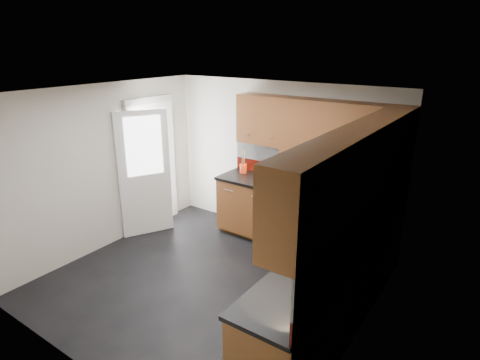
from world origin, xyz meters
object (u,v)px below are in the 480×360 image
Objects in this scene: gas_hob at (296,187)px; utensil_pot at (243,167)px; toaster at (331,185)px; food_processor at (355,219)px.

utensil_pot reaches higher than gas_hob.
food_processor reaches higher than toaster.
utensil_pot is at bearing 154.56° from food_processor.
utensil_pot is at bearing 170.75° from gas_hob.
food_processor is (2.20, -1.04, 0.06)m from utensil_pot.
gas_hob is at bearing -158.87° from toaster.
gas_hob is 0.50m from toaster.
toaster is 1.27m from food_processor.
food_processor is at bearing -25.44° from utensil_pot.
toaster is at bearing 123.91° from food_processor.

